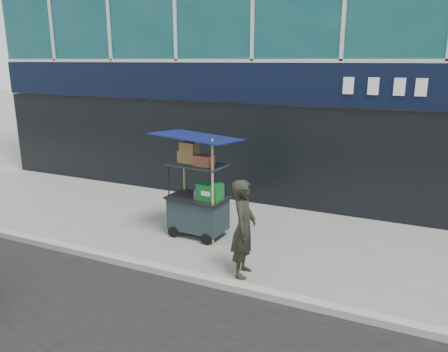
% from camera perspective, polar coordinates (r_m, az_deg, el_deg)
% --- Properties ---
extents(ground, '(80.00, 80.00, 0.00)m').
position_cam_1_polar(ground, '(7.65, -7.59, -11.78)').
color(ground, slate).
rests_on(ground, ground).
extents(curb, '(80.00, 0.18, 0.12)m').
position_cam_1_polar(curb, '(7.48, -8.44, -11.98)').
color(curb, '#999A91').
rests_on(curb, ground).
extents(vendor_cart, '(1.62, 1.21, 2.10)m').
position_cam_1_polar(vendor_cart, '(8.64, -3.36, -3.22)').
color(vendor_cart, black).
rests_on(vendor_cart, ground).
extents(vendor_man, '(0.47, 0.64, 1.61)m').
position_cam_1_polar(vendor_man, '(7.05, 2.58, -6.85)').
color(vendor_man, black).
rests_on(vendor_man, ground).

